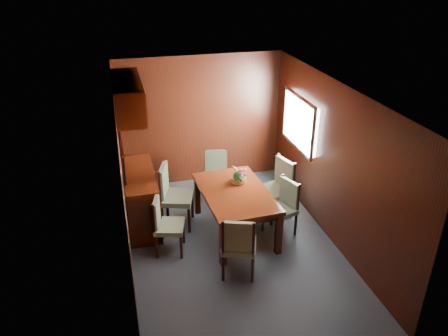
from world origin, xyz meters
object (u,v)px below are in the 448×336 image
object	(u,v)px
sideboard	(141,198)
dining_table	(235,197)
chair_right_near	(284,204)
chair_left_near	(164,222)
flower_centerpiece	(239,175)
chair_head	(239,244)

from	to	relation	value
sideboard	dining_table	size ratio (longest dim) A/B	0.87
chair_right_near	dining_table	bearing A→B (deg)	55.69
chair_left_near	flower_centerpiece	bearing A→B (deg)	126.49
chair_left_near	chair_right_near	xyz separation A→B (m)	(1.84, 0.03, 0.00)
dining_table	chair_head	size ratio (longest dim) A/B	1.69
chair_left_near	chair_right_near	bearing A→B (deg)	105.75
chair_head	flower_centerpiece	distance (m)	1.40
sideboard	chair_left_near	size ratio (longest dim) A/B	1.56
flower_centerpiece	chair_head	bearing A→B (deg)	-106.22
chair_head	chair_right_near	bearing A→B (deg)	60.87
sideboard	dining_table	bearing A→B (deg)	-24.67
dining_table	flower_centerpiece	bearing A→B (deg)	60.66
sideboard	chair_left_near	bearing A→B (deg)	-72.86
dining_table	flower_centerpiece	distance (m)	0.38
chair_left_near	chair_head	size ratio (longest dim) A/B	0.95
sideboard	dining_table	xyz separation A→B (m)	(1.38, -0.63, 0.18)
dining_table	sideboard	bearing A→B (deg)	152.18
dining_table	chair_right_near	distance (m)	0.76
sideboard	chair_right_near	bearing A→B (deg)	-21.36
sideboard	chair_left_near	world-z (taller)	same
chair_right_near	chair_head	bearing A→B (deg)	111.26
sideboard	flower_centerpiece	bearing A→B (deg)	-13.12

